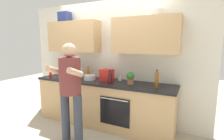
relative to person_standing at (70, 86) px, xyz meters
The scene contains 17 objects.
ground_plane 1.26m from the person_standing, 79.86° to the left, with size 12.00×12.00×0.00m, color #B2A893.
back_wall_unit 1.20m from the person_standing, 82.56° to the left, with size 4.00×0.38×2.50m.
counter 0.95m from the person_standing, 79.74° to the left, with size 2.84×0.67×0.90m.
person_standing is the anchor object (origin of this frame).
bottle_juice 1.02m from the person_standing, 107.52° to the left, with size 0.06×0.06×0.23m.
bottle_wine 0.76m from the person_standing, 59.65° to the left, with size 0.08×0.08×0.25m.
bottle_soy 0.87m from the person_standing, 132.64° to the left, with size 0.07×0.07×0.32m.
bottle_syrup 1.42m from the person_standing, 30.88° to the left, with size 0.06×0.06×0.30m.
bottle_water 1.24m from the person_standing, 128.37° to the left, with size 0.07×0.07×0.22m.
bottle_hotsauce 1.19m from the person_standing, 150.01° to the left, with size 0.05×0.05×0.24m.
cup_ceramic 0.98m from the person_standing, 138.61° to the left, with size 0.07×0.07×0.10m, color #BF4C47.
cup_coffee 1.05m from the person_standing, 64.29° to the left, with size 0.08×0.08×0.09m, color white.
cup_stoneware 1.27m from the person_standing, 133.85° to the left, with size 0.08×0.08×0.09m, color slate.
mixing_bowl 0.78m from the person_standing, 100.17° to the left, with size 0.24×0.24×0.10m, color silver.
potted_herb 1.07m from the person_standing, 46.17° to the left, with size 0.14×0.14×0.23m.
grocery_bag_crisps 0.86m from the person_standing, 75.02° to the left, with size 0.24×0.18×0.23m, color red.
grocery_bag_produce 0.98m from the person_standing, 121.62° to the left, with size 0.23×0.18×0.21m, color silver.
Camera 1 is at (1.62, -2.88, 1.63)m, focal length 27.40 mm.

